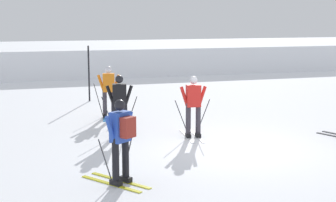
# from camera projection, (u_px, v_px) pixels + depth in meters

# --- Properties ---
(ground_plane) EXTENTS (120.00, 120.00, 0.00)m
(ground_plane) POSITION_uv_depth(u_px,v_px,m) (233.00, 148.00, 12.80)
(ground_plane) COLOR white
(far_snow_ridge) EXTENTS (80.00, 6.05, 1.54)m
(far_snow_ridge) POSITION_uv_depth(u_px,v_px,m) (105.00, 60.00, 29.94)
(far_snow_ridge) COLOR white
(far_snow_ridge) RESTS_ON ground
(skier_red) EXTENTS (1.00, 1.63, 1.71)m
(skier_red) POSITION_uv_depth(u_px,v_px,m) (193.00, 105.00, 13.78)
(skier_red) COLOR silver
(skier_red) RESTS_ON ground
(skier_blue) EXTENTS (1.21, 1.53, 1.71)m
(skier_blue) POSITION_uv_depth(u_px,v_px,m) (121.00, 138.00, 9.88)
(skier_blue) COLOR gold
(skier_blue) RESTS_ON ground
(skier_orange) EXTENTS (0.99, 1.64, 1.71)m
(skier_orange) POSITION_uv_depth(u_px,v_px,m) (109.00, 90.00, 16.52)
(skier_orange) COLOR #237AC6
(skier_orange) RESTS_ON ground
(skier_black) EXTENTS (0.99, 1.64, 1.71)m
(skier_black) POSITION_uv_depth(u_px,v_px,m) (120.00, 104.00, 13.96)
(skier_black) COLOR silver
(skier_black) RESTS_ON ground
(trail_marker_pole) EXTENTS (0.06, 0.06, 2.18)m
(trail_marker_pole) POSITION_uv_depth(u_px,v_px,m) (89.00, 74.00, 19.76)
(trail_marker_pole) COLOR black
(trail_marker_pole) RESTS_ON ground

